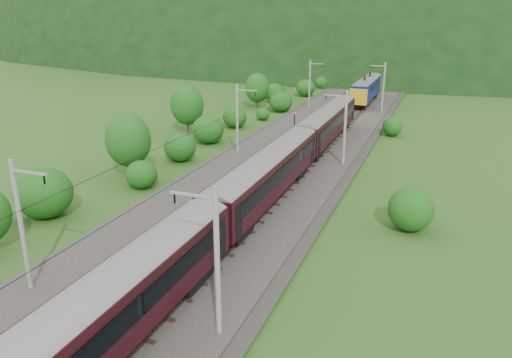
% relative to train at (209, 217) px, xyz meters
% --- Properties ---
extents(ground, '(600.00, 600.00, 0.00)m').
position_rel_train_xyz_m(ground, '(-2.40, -6.83, -3.50)').
color(ground, '#265119').
rests_on(ground, ground).
extents(railbed, '(14.00, 220.00, 0.30)m').
position_rel_train_xyz_m(railbed, '(-2.40, 3.17, -3.35)').
color(railbed, '#38332D').
rests_on(railbed, ground).
extents(track_left, '(2.40, 220.00, 0.27)m').
position_rel_train_xyz_m(track_left, '(-4.80, 3.17, -3.13)').
color(track_left, brown).
rests_on(track_left, railbed).
extents(track_right, '(2.40, 220.00, 0.27)m').
position_rel_train_xyz_m(track_right, '(0.00, 3.17, -3.13)').
color(track_right, brown).
rests_on(track_right, railbed).
extents(catenary_left, '(2.54, 192.28, 8.00)m').
position_rel_train_xyz_m(catenary_left, '(-8.52, 25.17, 1.00)').
color(catenary_left, gray).
rests_on(catenary_left, railbed).
extents(catenary_right, '(2.54, 192.28, 8.00)m').
position_rel_train_xyz_m(catenary_right, '(3.72, 25.17, 1.00)').
color(catenary_right, gray).
rests_on(catenary_right, railbed).
extents(overhead_wires, '(4.83, 198.00, 0.03)m').
position_rel_train_xyz_m(overhead_wires, '(-2.40, 3.17, 3.60)').
color(overhead_wires, black).
rests_on(overhead_wires, ground).
extents(mountain_main, '(504.00, 360.00, 244.00)m').
position_rel_train_xyz_m(mountain_main, '(-2.40, 253.17, -3.50)').
color(mountain_main, black).
rests_on(mountain_main, ground).
extents(mountain_ridge, '(336.00, 280.00, 132.00)m').
position_rel_train_xyz_m(mountain_ridge, '(-122.40, 293.17, -3.50)').
color(mountain_ridge, black).
rests_on(mountain_ridge, ground).
extents(train, '(2.95, 139.81, 5.13)m').
position_rel_train_xyz_m(train, '(0.00, 0.00, 0.00)').
color(train, black).
rests_on(train, ground).
extents(hazard_post_near, '(0.16, 0.16, 1.46)m').
position_rel_train_xyz_m(hazard_post_near, '(-3.03, 30.10, -2.47)').
color(hazard_post_near, red).
rests_on(hazard_post_near, railbed).
extents(hazard_post_far, '(0.16, 0.16, 1.48)m').
position_rel_train_xyz_m(hazard_post_far, '(-2.12, 50.78, -2.46)').
color(hazard_post_far, red).
rests_on(hazard_post_far, railbed).
extents(signal, '(0.26, 0.26, 2.38)m').
position_rel_train_xyz_m(signal, '(-6.05, 39.79, -1.80)').
color(signal, black).
rests_on(signal, railbed).
extents(vegetation_left, '(11.72, 147.28, 6.56)m').
position_rel_train_xyz_m(vegetation_left, '(-15.54, 11.42, -1.00)').
color(vegetation_left, '#185516').
rests_on(vegetation_left, ground).
extents(vegetation_right, '(7.79, 92.22, 3.12)m').
position_rel_train_xyz_m(vegetation_right, '(9.99, 5.43, -2.17)').
color(vegetation_right, '#185516').
rests_on(vegetation_right, ground).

